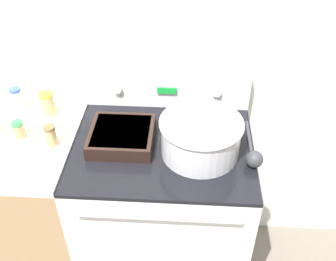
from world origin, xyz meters
The scene contains 11 objects.
kitchen_wall centered at (0.00, 0.67, 1.25)m, with size 8.00×0.05×2.50m.
stove_range centered at (0.00, 0.32, 0.47)m, with size 0.77×0.67×0.94m.
control_panel centered at (0.00, 0.61, 1.03)m, with size 0.77×0.07×0.18m.
side_counter centered at (-0.71, 0.32, 0.48)m, with size 0.65×0.64×0.95m.
mixing_bowl centered at (0.16, 0.27, 1.03)m, with size 0.34×0.34×0.16m.
casserole_dish centered at (-0.18, 0.32, 0.98)m, with size 0.27×0.26×0.06m.
ladle centered at (0.37, 0.22, 0.97)m, with size 0.07×0.31×0.07m.
spice_jar_brown_cap centered at (-0.47, 0.27, 1.00)m, with size 0.05×0.05×0.10m.
spice_jar_yellow_cap centered at (-0.54, 0.49, 1.01)m, with size 0.06×0.06×0.11m.
spice_jar_green_cap centered at (-0.62, 0.31, 0.99)m, with size 0.05×0.05×0.08m.
spice_jar_blue_cap centered at (-0.69, 0.50, 1.01)m, with size 0.05×0.05×0.12m.
Camera 1 is at (0.10, -0.96, 2.04)m, focal length 42.00 mm.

